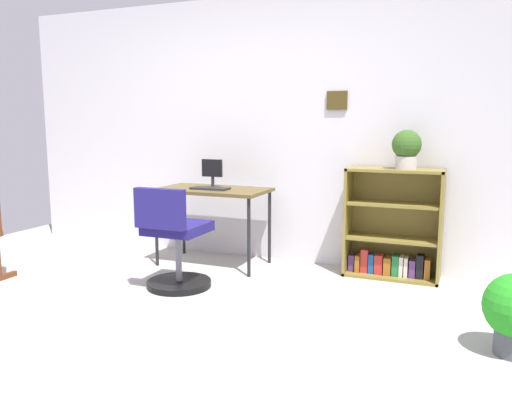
% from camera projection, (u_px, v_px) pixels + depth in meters
% --- Properties ---
extents(ground_plane, '(6.24, 6.24, 0.00)m').
position_uv_depth(ground_plane, '(124.00, 335.00, 3.28)').
color(ground_plane, '#A4A29D').
extents(wall_back, '(5.20, 0.12, 2.49)m').
position_uv_depth(wall_back, '(256.00, 131.00, 5.04)').
color(wall_back, silver).
rests_on(wall_back, ground_plane).
extents(desk, '(1.01, 0.57, 0.72)m').
position_uv_depth(desk, '(213.00, 195.00, 4.81)').
color(desk, brown).
rests_on(desk, ground_plane).
extents(monitor, '(0.20, 0.17, 0.27)m').
position_uv_depth(monitor, '(212.00, 174.00, 4.83)').
color(monitor, '#262628').
rests_on(monitor, desk).
extents(keyboard, '(0.35, 0.15, 0.02)m').
position_uv_depth(keyboard, '(210.00, 188.00, 4.74)').
color(keyboard, '#262424').
rests_on(keyboard, desk).
extents(office_chair, '(0.52, 0.55, 0.84)m').
position_uv_depth(office_chair, '(174.00, 244.00, 4.13)').
color(office_chair, black).
rests_on(office_chair, ground_plane).
extents(bookshelf_low, '(0.80, 0.30, 0.94)m').
position_uv_depth(bookshelf_low, '(393.00, 230.00, 4.47)').
color(bookshelf_low, olive).
rests_on(bookshelf_low, ground_plane).
extents(potted_plant_on_shelf, '(0.24, 0.24, 0.32)m').
position_uv_depth(potted_plant_on_shelf, '(407.00, 148.00, 4.28)').
color(potted_plant_on_shelf, '#B7B2A8').
rests_on(potted_plant_on_shelf, bookshelf_low).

